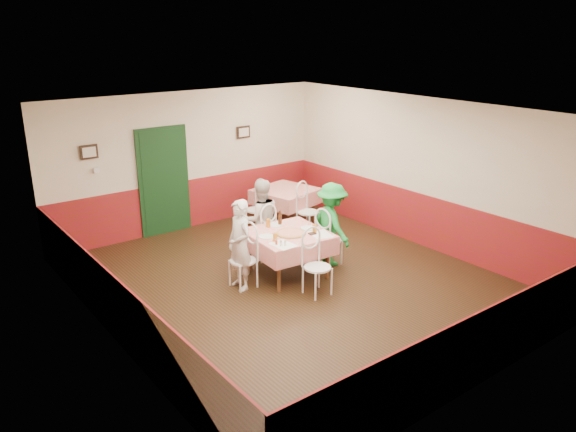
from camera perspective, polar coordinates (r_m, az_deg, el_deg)
floor at (r=9.27m, az=0.62°, el=-6.77°), size 7.00×7.00×0.00m
ceiling at (r=8.46m, az=0.68°, el=10.62°), size 7.00×7.00×0.00m
back_wall at (r=11.63m, az=-10.04°, el=5.56°), size 6.00×0.10×2.80m
front_wall at (r=6.54m, az=19.90°, el=-5.80°), size 6.00×0.10×2.80m
left_wall at (r=7.41m, az=-18.01°, el=-2.70°), size 0.10×7.00×2.80m
right_wall at (r=10.80m, az=13.35°, el=4.33°), size 0.10×7.00×2.80m
wainscot_back at (r=11.85m, az=-9.76°, el=1.31°), size 6.00×0.03×1.00m
wainscot_front at (r=6.96m, az=18.97°, el=-12.53°), size 6.00×0.03×1.00m
wainscot_left at (r=7.78m, az=-17.24°, el=-8.87°), size 0.03×7.00×1.00m
wainscot_right at (r=11.04m, az=12.96°, el=-0.21°), size 0.03×7.00×1.00m
door at (r=11.42m, az=-12.49°, el=3.34°), size 0.96×0.06×2.10m
picture_left at (r=10.75m, az=-19.57°, el=6.15°), size 0.32×0.03×0.26m
picture_right at (r=12.13m, az=-4.55°, el=8.49°), size 0.32×0.03×0.26m
thermostat at (r=10.86m, az=-18.87°, el=4.44°), size 0.10×0.03×0.10m
main_table at (r=9.40m, az=0.00°, el=-3.90°), size 1.32×1.32×0.77m
second_table at (r=11.86m, az=-0.24°, el=0.95°), size 1.34×1.34×0.77m
chair_left at (r=8.98m, az=-4.60°, el=-4.56°), size 0.43×0.43×0.90m
chair_right at (r=9.82m, az=4.19°, el=-2.46°), size 0.47×0.47×0.90m
chair_far at (r=10.05m, az=-2.60°, el=-1.93°), size 0.45×0.45×0.90m
chair_near at (r=8.73m, az=3.01°, el=-5.25°), size 0.43×0.43×0.90m
chair_second_a at (r=11.42m, az=-3.25°, el=0.62°), size 0.50×0.50×0.90m
chair_second_b at (r=11.27m, az=2.06°, el=0.39°), size 0.50×0.50×0.90m
pizza at (r=9.20m, az=0.28°, el=-1.74°), size 0.51×0.51×0.03m
plate_left at (r=9.08m, az=-2.23°, el=-2.09°), size 0.27×0.27×0.01m
plate_right at (r=9.46m, az=2.05°, el=-1.23°), size 0.27×0.27×0.01m
plate_far at (r=9.61m, az=-1.31°, el=-0.89°), size 0.27×0.27×0.01m
glass_a at (r=8.87m, az=-1.31°, el=-2.19°), size 0.08×0.08×0.13m
glass_b at (r=9.27m, az=2.73°, el=-1.28°), size 0.08×0.08×0.13m
glass_c at (r=9.51m, az=-2.02°, el=-0.72°), size 0.08×0.08×0.14m
beer_bottle at (r=9.58m, az=-0.82°, el=-0.25°), size 0.07×0.07×0.23m
shaker_a at (r=8.68m, az=-0.73°, el=-2.80°), size 0.04×0.04×0.09m
shaker_b at (r=8.69m, az=-0.29°, el=-2.78°), size 0.04×0.04×0.09m
shaker_c at (r=8.75m, az=-1.19°, el=-2.65°), size 0.04×0.04×0.09m
menu_left at (r=8.76m, az=-0.52°, el=-2.93°), size 0.32×0.42×0.00m
menu_right at (r=9.20m, az=3.33°, el=-1.86°), size 0.40×0.47×0.00m
wallet at (r=9.20m, az=2.49°, el=-1.79°), size 0.12×0.10×0.02m
diner_left at (r=8.85m, az=-4.93°, el=-2.94°), size 0.38×0.55×1.47m
diner_far at (r=10.00m, az=-2.77°, el=-0.35°), size 0.85×0.75×1.46m
diner_right at (r=9.75m, az=4.47°, el=-0.84°), size 0.71×1.03×1.47m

